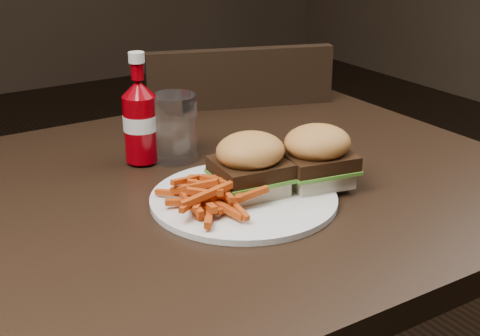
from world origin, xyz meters
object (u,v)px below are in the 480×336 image
ketchup_bottle (141,129)px  plate (244,199)px  chair_far (224,206)px  dining_table (159,208)px  tumbler (175,129)px

ketchup_bottle → plate: bearing=-75.2°
chair_far → plate: bearing=81.0°
ketchup_bottle → dining_table: bearing=-105.5°
chair_far → ketchup_bottle: 0.65m
chair_far → ketchup_bottle: size_ratio=3.75×
dining_table → chair_far: (0.41, 0.50, -0.30)m
dining_table → plate: 0.13m
plate → ketchup_bottle: (-0.06, 0.22, 0.06)m
plate → ketchup_bottle: bearing=104.8°
plate → tumbler: tumbler is taller
dining_table → chair_far: 0.72m
chair_far → plate: plate is taller
dining_table → tumbler: bearing=52.3°
chair_far → ketchup_bottle: ketchup_bottle is taller
ketchup_bottle → tumbler: 0.06m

